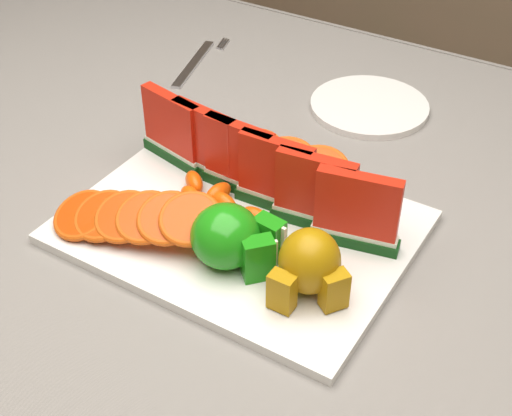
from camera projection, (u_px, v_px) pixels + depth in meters
table at (220, 235)px, 1.02m from camera, size 1.40×0.90×0.75m
tablecloth at (218, 200)px, 0.98m from camera, size 1.53×1.03×0.20m
platter at (240, 227)px, 0.86m from camera, size 0.40×0.30×0.01m
apple_cluster at (232, 238)px, 0.78m from camera, size 0.12×0.10×0.07m
pear_cluster at (309, 265)px, 0.74m from camera, size 0.09×0.09×0.08m
side_plate at (369, 106)px, 1.09m from camera, size 0.22×0.22×0.01m
fork at (197, 62)px, 1.21m from camera, size 0.06×0.19×0.00m
watermelon_row at (257, 168)px, 0.86m from camera, size 0.39×0.07×0.10m
orange_fan_front at (135, 217)px, 0.82m from camera, size 0.22×0.13×0.06m
orange_fan_back at (269, 156)px, 0.93m from camera, size 0.24×0.10×0.04m
tangerine_segments at (219, 202)px, 0.87m from camera, size 0.14×0.08×0.02m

